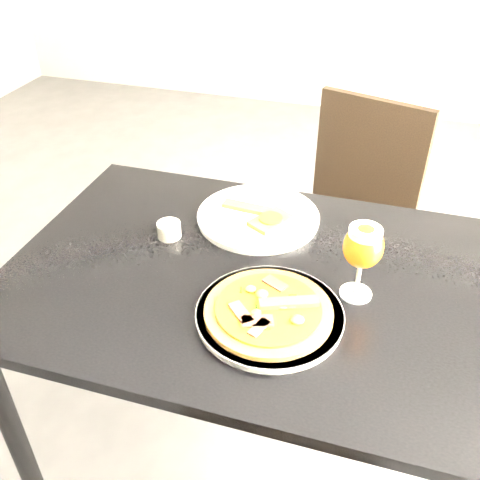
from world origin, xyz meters
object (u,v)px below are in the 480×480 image
(pizza, at_px, (269,310))
(beer_glass, at_px, (363,247))
(dining_table, at_px, (260,302))
(chair_far, at_px, (348,219))

(pizza, distance_m, beer_glass, 0.24)
(dining_table, relative_size, pizza, 4.44)
(dining_table, height_order, pizza, pizza)
(dining_table, height_order, beer_glass, beer_glass)
(dining_table, xyz_separation_m, pizza, (0.06, -0.14, 0.12))
(chair_far, height_order, beer_glass, beer_glass)
(dining_table, height_order, chair_far, chair_far)
(dining_table, distance_m, beer_glass, 0.31)
(dining_table, xyz_separation_m, chair_far, (0.14, 0.69, -0.16))
(pizza, bearing_deg, chair_far, 84.06)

